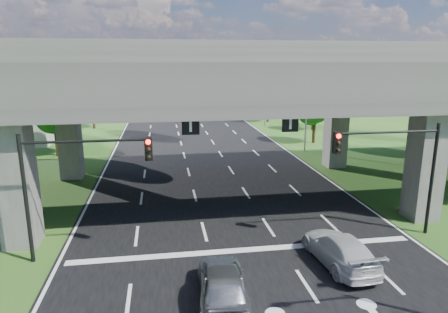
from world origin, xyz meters
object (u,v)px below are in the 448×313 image
object	(u,v)px
signal_left	(74,173)
car_dark	(222,284)
streetlight_far	(303,94)
car_white	(339,249)
streetlight_beyond	(263,84)
signal_right	(396,160)
car_silver	(222,283)

from	to	relation	value
signal_left	car_dark	size ratio (longest dim) A/B	1.49
streetlight_far	car_white	world-z (taller)	streetlight_far
streetlight_beyond	car_white	xyz separation A→B (m)	(-6.19, -38.46, -5.12)
signal_right	signal_left	world-z (taller)	same
signal_right	streetlight_beyond	size ratio (longest dim) A/B	0.60
signal_left	car_dark	xyz separation A→B (m)	(6.02, -4.39, -3.49)
signal_right	signal_left	size ratio (longest dim) A/B	1.00
signal_left	car_dark	distance (m)	8.23
signal_right	car_silver	world-z (taller)	signal_right
signal_right	streetlight_far	distance (m)	20.25
streetlight_far	car_white	size ratio (longest dim) A/B	2.07
signal_left	streetlight_beyond	distance (m)	40.30
signal_left	streetlight_far	world-z (taller)	streetlight_far
streetlight_far	streetlight_beyond	world-z (taller)	same
signal_right	streetlight_beyond	bearing A→B (deg)	86.39
streetlight_beyond	streetlight_far	bearing A→B (deg)	-90.00
signal_left	car_dark	world-z (taller)	signal_left
signal_left	car_silver	bearing A→B (deg)	-36.64
streetlight_far	streetlight_beyond	xyz separation A→B (m)	(0.00, 16.00, 0.00)
signal_right	streetlight_beyond	world-z (taller)	streetlight_beyond
car_white	streetlight_beyond	bearing A→B (deg)	-103.18
car_silver	car_white	world-z (taller)	car_silver
car_dark	streetlight_beyond	bearing A→B (deg)	-102.30
streetlight_beyond	car_silver	bearing A→B (deg)	-106.36
streetlight_far	car_dark	size ratio (longest dim) A/B	2.49
streetlight_far	streetlight_beyond	bearing A→B (deg)	90.00
signal_left	streetlight_far	xyz separation A→B (m)	(17.92, 20.06, 1.66)
streetlight_far	car_dark	distance (m)	27.67
car_dark	car_white	world-z (taller)	car_white
car_silver	car_dark	size ratio (longest dim) A/B	1.14
streetlight_far	signal_left	bearing A→B (deg)	-131.78
car_dark	car_white	bearing A→B (deg)	-156.72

